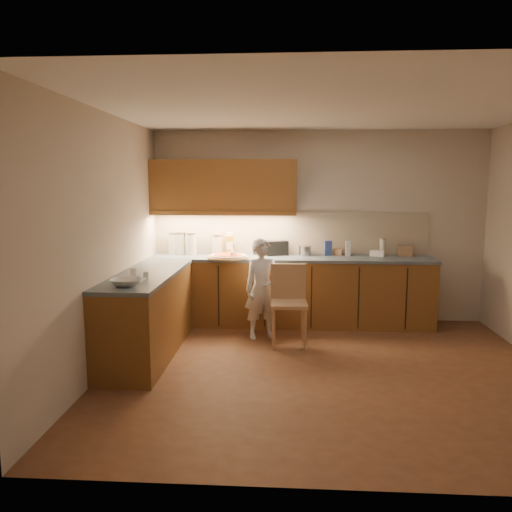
% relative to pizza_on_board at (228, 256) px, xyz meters
% --- Properties ---
extents(room, '(4.54, 4.50, 2.62)m').
position_rel_pizza_on_board_xyz_m(room, '(1.19, -1.53, 0.73)').
color(room, brown).
rests_on(room, ground).
extents(l_counter, '(3.77, 2.62, 0.92)m').
position_rel_pizza_on_board_xyz_m(l_counter, '(0.26, -0.28, -0.48)').
color(l_counter, brown).
rests_on(l_counter, ground).
extents(backsplash, '(3.75, 0.02, 0.58)m').
position_rel_pizza_on_board_xyz_m(backsplash, '(0.81, 0.46, 0.27)').
color(backsplash, '#B7A98E').
rests_on(backsplash, l_counter).
extents(upper_cabinets, '(1.95, 0.36, 0.73)m').
position_rel_pizza_on_board_xyz_m(upper_cabinets, '(-0.09, 0.29, 0.90)').
color(upper_cabinets, brown).
rests_on(upper_cabinets, ground).
extents(pizza_on_board, '(0.54, 0.54, 0.22)m').
position_rel_pizza_on_board_xyz_m(pizza_on_board, '(0.00, 0.00, 0.00)').
color(pizza_on_board, tan).
rests_on(pizza_on_board, l_counter).
extents(child, '(0.52, 0.43, 1.23)m').
position_rel_pizza_on_board_xyz_m(child, '(0.47, -0.44, -0.33)').
color(child, silver).
rests_on(child, ground).
extents(wooden_chair, '(0.44, 0.44, 0.94)m').
position_rel_pizza_on_board_xyz_m(wooden_chair, '(0.79, -0.64, -0.40)').
color(wooden_chair, tan).
rests_on(wooden_chair, ground).
extents(mixing_bowl, '(0.30, 0.30, 0.07)m').
position_rel_pizza_on_board_xyz_m(mixing_bowl, '(-0.76, -1.83, 0.01)').
color(mixing_bowl, white).
rests_on(mixing_bowl, l_counter).
extents(canister_a, '(0.15, 0.15, 0.31)m').
position_rel_pizza_on_board_xyz_m(canister_a, '(-0.79, 0.31, 0.13)').
color(canister_a, silver).
rests_on(canister_a, l_counter).
extents(canister_b, '(0.18, 0.18, 0.31)m').
position_rel_pizza_on_board_xyz_m(canister_b, '(-0.71, 0.32, 0.13)').
color(canister_b, beige).
rests_on(canister_b, l_counter).
extents(canister_c, '(0.17, 0.17, 0.31)m').
position_rel_pizza_on_board_xyz_m(canister_c, '(-0.55, 0.29, 0.13)').
color(canister_c, beige).
rests_on(canister_c, l_counter).
extents(canister_d, '(0.17, 0.17, 0.28)m').
position_rel_pizza_on_board_xyz_m(canister_d, '(-0.18, 0.36, 0.12)').
color(canister_d, beige).
rests_on(canister_d, l_counter).
extents(oil_jug, '(0.10, 0.08, 0.31)m').
position_rel_pizza_on_board_xyz_m(oil_jug, '(-0.01, 0.31, 0.12)').
color(oil_jug, '#AD8B22').
rests_on(oil_jug, l_counter).
extents(toaster, '(0.35, 0.27, 0.20)m').
position_rel_pizza_on_board_xyz_m(toaster, '(0.62, 0.32, 0.08)').
color(toaster, black).
rests_on(toaster, l_counter).
extents(steel_pot, '(0.18, 0.18, 0.13)m').
position_rel_pizza_on_board_xyz_m(steel_pot, '(1.01, 0.31, 0.04)').
color(steel_pot, '#A4A4A9').
rests_on(steel_pot, l_counter).
extents(blue_box, '(0.11, 0.09, 0.20)m').
position_rel_pizza_on_board_xyz_m(blue_box, '(1.32, 0.34, 0.08)').
color(blue_box, '#2E418A').
rests_on(blue_box, l_counter).
extents(card_box_a, '(0.15, 0.13, 0.09)m').
position_rel_pizza_on_board_xyz_m(card_box_a, '(1.46, 0.37, 0.02)').
color(card_box_a, '#987352').
rests_on(card_box_a, l_counter).
extents(white_bottle, '(0.07, 0.07, 0.20)m').
position_rel_pizza_on_board_xyz_m(white_bottle, '(1.59, 0.31, 0.08)').
color(white_bottle, silver).
rests_on(white_bottle, l_counter).
extents(flat_pack, '(0.22, 0.18, 0.07)m').
position_rel_pizza_on_board_xyz_m(flat_pack, '(1.98, 0.32, 0.01)').
color(flat_pack, white).
rests_on(flat_pack, l_counter).
extents(tall_jar, '(0.08, 0.08, 0.24)m').
position_rel_pizza_on_board_xyz_m(tall_jar, '(2.06, 0.37, 0.10)').
color(tall_jar, silver).
rests_on(tall_jar, l_counter).
extents(card_box_b, '(0.20, 0.17, 0.15)m').
position_rel_pizza_on_board_xyz_m(card_box_b, '(2.35, 0.33, 0.05)').
color(card_box_b, '#987252').
rests_on(card_box_b, l_counter).
extents(dough_cloth, '(0.26, 0.21, 0.02)m').
position_rel_pizza_on_board_xyz_m(dough_cloth, '(-0.78, -1.58, -0.01)').
color(dough_cloth, white).
rests_on(dough_cloth, l_counter).
extents(spice_jar_a, '(0.08, 0.08, 0.09)m').
position_rel_pizza_on_board_xyz_m(spice_jar_a, '(-0.85, -1.33, 0.02)').
color(spice_jar_a, silver).
rests_on(spice_jar_a, l_counter).
extents(spice_jar_b, '(0.06, 0.06, 0.07)m').
position_rel_pizza_on_board_xyz_m(spice_jar_b, '(-0.67, -1.47, 0.01)').
color(spice_jar_b, white).
rests_on(spice_jar_b, l_counter).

